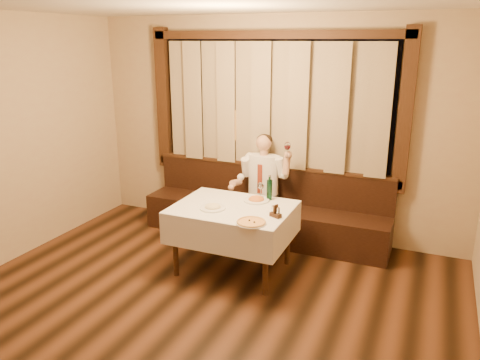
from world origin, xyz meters
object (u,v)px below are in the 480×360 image
at_px(green_bottle, 269,189).
at_px(seated_man, 262,180).
at_px(dining_table, 233,215).
at_px(cruet_caddy, 276,213).
at_px(banquette, 265,214).
at_px(pasta_red, 256,198).
at_px(pasta_cream, 213,205).
at_px(pizza, 251,222).

relative_size(green_bottle, seated_man, 0.21).
relative_size(dining_table, cruet_caddy, 9.35).
xyz_separation_m(banquette, dining_table, (0.00, -1.02, 0.34)).
bearing_deg(pasta_red, dining_table, -122.81).
bearing_deg(pasta_cream, banquette, 81.87).
bearing_deg(banquette, pizza, -75.32).
bearing_deg(pasta_cream, cruet_caddy, 2.81).
bearing_deg(pasta_cream, seated_man, 82.03).
height_order(pizza, cruet_caddy, cruet_caddy).
relative_size(banquette, green_bottle, 11.23).
xyz_separation_m(cruet_caddy, seated_man, (-0.55, 1.05, -0.00)).
bearing_deg(dining_table, cruet_caddy, -12.49).
xyz_separation_m(banquette, pizza, (0.37, -1.40, 0.46)).
height_order(cruet_caddy, seated_man, seated_man).
height_order(pizza, pasta_cream, pasta_cream).
bearing_deg(dining_table, pizza, -45.94).
height_order(banquette, green_bottle, green_bottle).
relative_size(pizza, pasta_cream, 1.09).
height_order(banquette, seated_man, seated_man).
relative_size(pasta_red, seated_man, 0.21).
bearing_deg(banquette, pasta_red, -77.23).
xyz_separation_m(banquette, pasta_red, (0.17, -0.76, 0.49)).
bearing_deg(pizza, pasta_cream, 156.90).
bearing_deg(seated_man, pizza, -73.75).
relative_size(dining_table, pasta_cream, 4.52).
distance_m(banquette, pasta_red, 0.92).
bearing_deg(banquette, pasta_cream, -98.13).
height_order(pizza, green_bottle, green_bottle).
bearing_deg(green_bottle, pasta_red, -139.80).
distance_m(banquette, dining_table, 1.08).
bearing_deg(green_bottle, pasta_cream, -131.47).
distance_m(pizza, cruet_caddy, 0.31).
bearing_deg(pasta_cream, pizza, -23.10).
bearing_deg(banquette, green_bottle, -66.24).
height_order(pasta_red, seated_man, seated_man).
height_order(pizza, pasta_red, pasta_red).
distance_m(pizza, pasta_red, 0.68).
distance_m(pizza, pasta_cream, 0.58).
bearing_deg(pasta_red, pasta_cream, -129.09).
relative_size(dining_table, seated_man, 0.93).
bearing_deg(pasta_red, cruet_caddy, -46.94).
height_order(pasta_cream, seated_man, seated_man).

